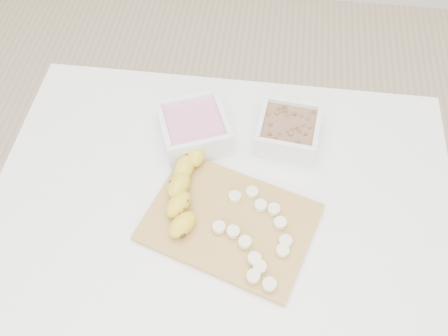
# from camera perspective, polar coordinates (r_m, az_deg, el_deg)

# --- Properties ---
(ground) EXTENTS (3.50, 3.50, 0.00)m
(ground) POSITION_cam_1_polar(r_m,az_deg,el_deg) (1.77, -0.12, -16.05)
(ground) COLOR #C6AD89
(ground) RESTS_ON ground
(table) EXTENTS (1.00, 0.70, 0.75)m
(table) POSITION_cam_1_polar(r_m,az_deg,el_deg) (1.17, -0.18, -5.59)
(table) COLOR white
(table) RESTS_ON ground
(bowl_yogurt) EXTENTS (0.19, 0.19, 0.07)m
(bowl_yogurt) POSITION_cam_1_polar(r_m,az_deg,el_deg) (1.15, -3.43, 4.56)
(bowl_yogurt) COLOR white
(bowl_yogurt) RESTS_ON table
(bowl_granola) EXTENTS (0.15, 0.15, 0.06)m
(bowl_granola) POSITION_cam_1_polar(r_m,az_deg,el_deg) (1.15, 7.34, 4.28)
(bowl_granola) COLOR white
(bowl_granola) RESTS_ON table
(cutting_board) EXTENTS (0.39, 0.33, 0.01)m
(cutting_board) POSITION_cam_1_polar(r_m,az_deg,el_deg) (1.04, 0.65, -6.25)
(cutting_board) COLOR tan
(cutting_board) RESTS_ON table
(banana) EXTENTS (0.11, 0.24, 0.04)m
(banana) POSITION_cam_1_polar(r_m,az_deg,el_deg) (1.05, -4.43, -2.45)
(banana) COLOR gold
(banana) RESTS_ON cutting_board
(banana_slices) EXTENTS (0.16, 0.23, 0.02)m
(banana_slices) POSITION_cam_1_polar(r_m,az_deg,el_deg) (1.01, 3.82, -7.67)
(banana_slices) COLOR #F1E8B9
(banana_slices) RESTS_ON cutting_board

